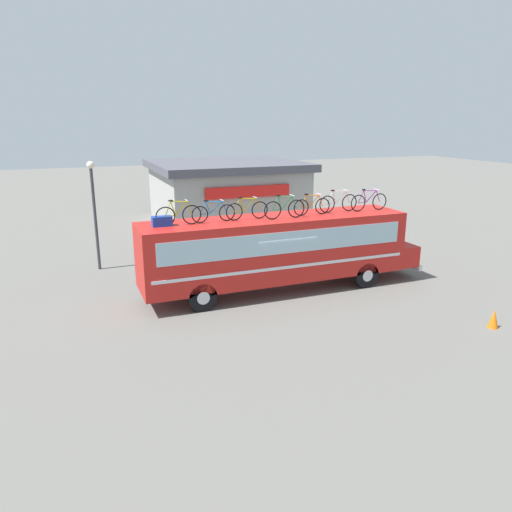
{
  "coord_description": "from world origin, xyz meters",
  "views": [
    {
      "loc": [
        -7.9,
        -17.61,
        6.94
      ],
      "look_at": [
        -0.86,
        0.0,
        1.6
      ],
      "focal_mm": 34.21,
      "sensor_mm": 36.0,
      "label": 1
    }
  ],
  "objects_px": {
    "rooftop_bicycle_6": "(338,203)",
    "street_lamp": "(94,203)",
    "bus": "(280,248)",
    "rooftop_bicycle_4": "(284,209)",
    "traffic_cone": "(494,319)",
    "rooftop_bicycle_1": "(179,215)",
    "rooftop_bicycle_3": "(247,210)",
    "rooftop_bicycle_7": "(369,202)",
    "luggage_bag_1": "(162,221)",
    "rooftop_bicycle_2": "(213,213)",
    "rooftop_bicycle_5": "(312,206)"
  },
  "relations": [
    {
      "from": "rooftop_bicycle_6",
      "to": "luggage_bag_1",
      "type": "bearing_deg",
      "value": -179.51
    },
    {
      "from": "rooftop_bicycle_6",
      "to": "bus",
      "type": "bearing_deg",
      "value": -177.94
    },
    {
      "from": "rooftop_bicycle_4",
      "to": "rooftop_bicycle_6",
      "type": "relative_size",
      "value": 0.97
    },
    {
      "from": "bus",
      "to": "rooftop_bicycle_4",
      "type": "relative_size",
      "value": 6.94
    },
    {
      "from": "street_lamp",
      "to": "luggage_bag_1",
      "type": "bearing_deg",
      "value": -71.3
    },
    {
      "from": "bus",
      "to": "traffic_cone",
      "type": "bearing_deg",
      "value": -49.83
    },
    {
      "from": "rooftop_bicycle_3",
      "to": "traffic_cone",
      "type": "bearing_deg",
      "value": -43.07
    },
    {
      "from": "rooftop_bicycle_1",
      "to": "rooftop_bicycle_7",
      "type": "distance_m",
      "value": 8.28
    },
    {
      "from": "rooftop_bicycle_1",
      "to": "rooftop_bicycle_5",
      "type": "bearing_deg",
      "value": -0.28
    },
    {
      "from": "rooftop_bicycle_7",
      "to": "traffic_cone",
      "type": "distance_m",
      "value": 6.99
    },
    {
      "from": "traffic_cone",
      "to": "street_lamp",
      "type": "height_order",
      "value": "street_lamp"
    },
    {
      "from": "luggage_bag_1",
      "to": "rooftop_bicycle_2",
      "type": "distance_m",
      "value": 1.99
    },
    {
      "from": "rooftop_bicycle_2",
      "to": "street_lamp",
      "type": "height_order",
      "value": "street_lamp"
    },
    {
      "from": "luggage_bag_1",
      "to": "rooftop_bicycle_3",
      "type": "xyz_separation_m",
      "value": [
        3.34,
        -0.02,
        0.2
      ]
    },
    {
      "from": "rooftop_bicycle_4",
      "to": "traffic_cone",
      "type": "xyz_separation_m",
      "value": [
        5.24,
        -5.88,
        -3.2
      ]
    },
    {
      "from": "rooftop_bicycle_1",
      "to": "rooftop_bicycle_7",
      "type": "height_order",
      "value": "rooftop_bicycle_1"
    },
    {
      "from": "rooftop_bicycle_5",
      "to": "street_lamp",
      "type": "height_order",
      "value": "street_lamp"
    },
    {
      "from": "luggage_bag_1",
      "to": "rooftop_bicycle_5",
      "type": "height_order",
      "value": "rooftop_bicycle_5"
    },
    {
      "from": "rooftop_bicycle_3",
      "to": "rooftop_bicycle_5",
      "type": "bearing_deg",
      "value": -1.97
    },
    {
      "from": "rooftop_bicycle_4",
      "to": "traffic_cone",
      "type": "relative_size",
      "value": 2.72
    },
    {
      "from": "rooftop_bicycle_1",
      "to": "street_lamp",
      "type": "bearing_deg",
      "value": 113.51
    },
    {
      "from": "rooftop_bicycle_3",
      "to": "rooftop_bicycle_5",
      "type": "distance_m",
      "value": 2.81
    },
    {
      "from": "luggage_bag_1",
      "to": "rooftop_bicycle_1",
      "type": "distance_m",
      "value": 0.65
    },
    {
      "from": "rooftop_bicycle_4",
      "to": "traffic_cone",
      "type": "height_order",
      "value": "rooftop_bicycle_4"
    },
    {
      "from": "rooftop_bicycle_6",
      "to": "street_lamp",
      "type": "relative_size",
      "value": 0.35
    },
    {
      "from": "luggage_bag_1",
      "to": "rooftop_bicycle_7",
      "type": "xyz_separation_m",
      "value": [
        8.89,
        -0.15,
        0.21
      ]
    },
    {
      "from": "luggage_bag_1",
      "to": "traffic_cone",
      "type": "distance_m",
      "value": 12.2
    },
    {
      "from": "rooftop_bicycle_3",
      "to": "traffic_cone",
      "type": "relative_size",
      "value": 2.71
    },
    {
      "from": "rooftop_bicycle_1",
      "to": "traffic_cone",
      "type": "relative_size",
      "value": 2.67
    },
    {
      "from": "bus",
      "to": "rooftop_bicycle_4",
      "type": "xyz_separation_m",
      "value": [
        0.02,
        -0.36,
        1.71
      ]
    },
    {
      "from": "rooftop_bicycle_5",
      "to": "rooftop_bicycle_6",
      "type": "relative_size",
      "value": 0.91
    },
    {
      "from": "rooftop_bicycle_4",
      "to": "rooftop_bicycle_6",
      "type": "height_order",
      "value": "rooftop_bicycle_6"
    },
    {
      "from": "rooftop_bicycle_7",
      "to": "rooftop_bicycle_1",
      "type": "bearing_deg",
      "value": 179.56
    },
    {
      "from": "rooftop_bicycle_3",
      "to": "traffic_cone",
      "type": "distance_m",
      "value": 9.69
    },
    {
      "from": "bus",
      "to": "rooftop_bicycle_7",
      "type": "height_order",
      "value": "rooftop_bicycle_7"
    },
    {
      "from": "luggage_bag_1",
      "to": "rooftop_bicycle_5",
      "type": "distance_m",
      "value": 6.16
    },
    {
      "from": "rooftop_bicycle_3",
      "to": "rooftop_bicycle_7",
      "type": "height_order",
      "value": "rooftop_bicycle_7"
    },
    {
      "from": "luggage_bag_1",
      "to": "rooftop_bicycle_5",
      "type": "xyz_separation_m",
      "value": [
        6.15,
        -0.12,
        0.19
      ]
    },
    {
      "from": "bus",
      "to": "rooftop_bicycle_2",
      "type": "height_order",
      "value": "rooftop_bicycle_2"
    },
    {
      "from": "rooftop_bicycle_1",
      "to": "rooftop_bicycle_3",
      "type": "distance_m",
      "value": 2.74
    },
    {
      "from": "rooftop_bicycle_3",
      "to": "rooftop_bicycle_6",
      "type": "relative_size",
      "value": 0.97
    },
    {
      "from": "traffic_cone",
      "to": "bus",
      "type": "bearing_deg",
      "value": 130.17
    },
    {
      "from": "rooftop_bicycle_2",
      "to": "rooftop_bicycle_4",
      "type": "height_order",
      "value": "rooftop_bicycle_4"
    },
    {
      "from": "luggage_bag_1",
      "to": "traffic_cone",
      "type": "bearing_deg",
      "value": -32.02
    },
    {
      "from": "luggage_bag_1",
      "to": "rooftop_bicycle_7",
      "type": "bearing_deg",
      "value": -1.0
    },
    {
      "from": "bus",
      "to": "rooftop_bicycle_5",
      "type": "height_order",
      "value": "rooftop_bicycle_5"
    },
    {
      "from": "luggage_bag_1",
      "to": "rooftop_bicycle_1",
      "type": "xyz_separation_m",
      "value": [
        0.61,
        -0.09,
        0.22
      ]
    },
    {
      "from": "rooftop_bicycle_1",
      "to": "traffic_cone",
      "type": "height_order",
      "value": "rooftop_bicycle_1"
    },
    {
      "from": "rooftop_bicycle_4",
      "to": "luggage_bag_1",
      "type": "bearing_deg",
      "value": 175.31
    },
    {
      "from": "rooftop_bicycle_1",
      "to": "rooftop_bicycle_6",
      "type": "distance_m",
      "value": 6.9
    }
  ]
}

